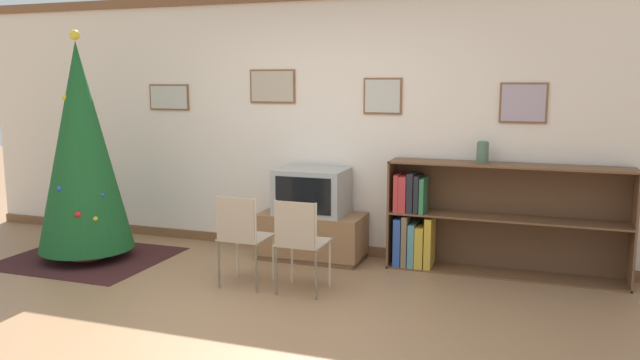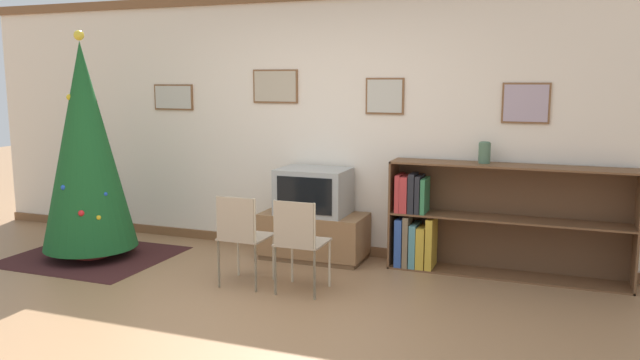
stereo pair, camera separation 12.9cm
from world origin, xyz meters
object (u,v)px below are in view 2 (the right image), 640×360
at_px(christmas_tree, 86,147).
at_px(folding_chair_left, 241,234).
at_px(folding_chair_right, 299,240).
at_px(tv_console, 314,236).
at_px(bookshelf, 467,222).
at_px(television, 314,191).
at_px(vase, 485,152).

relative_size(christmas_tree, folding_chair_left, 2.78).
height_order(folding_chair_left, folding_chair_right, same).
relative_size(christmas_tree, tv_console, 2.15).
bearing_deg(tv_console, bookshelf, 4.05).
bearing_deg(television, bookshelf, 4.14).
bearing_deg(bookshelf, tv_console, -175.95).
bearing_deg(folding_chair_right, christmas_tree, 173.41).
bearing_deg(bookshelf, folding_chair_right, -137.15).
height_order(christmas_tree, folding_chair_left, christmas_tree).
height_order(folding_chair_right, vase, vase).
bearing_deg(vase, tv_console, -175.50).
height_order(tv_console, folding_chair_right, folding_chair_right).
bearing_deg(tv_console, vase, 4.50).
bearing_deg(folding_chair_right, tv_console, 104.58).
bearing_deg(folding_chair_left, television, 75.38).
bearing_deg(christmas_tree, vase, 13.15).
distance_m(folding_chair_right, vase, 1.93).
relative_size(tv_console, vase, 5.29).
bearing_deg(television, vase, 4.59).
distance_m(tv_console, folding_chair_right, 1.10).
distance_m(tv_console, bookshelf, 1.53).
relative_size(christmas_tree, television, 3.27).
distance_m(folding_chair_left, vase, 2.34).
bearing_deg(folding_chair_left, folding_chair_right, 0.00).
distance_m(tv_console, vase, 1.88).
bearing_deg(television, folding_chair_left, -104.62).
bearing_deg(television, christmas_tree, -160.72).
height_order(christmas_tree, television, christmas_tree).
relative_size(television, folding_chair_right, 0.85).
xyz_separation_m(tv_console, television, (-0.00, -0.00, 0.46)).
bearing_deg(tv_console, television, -90.00).
bearing_deg(vase, bookshelf, -170.35).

